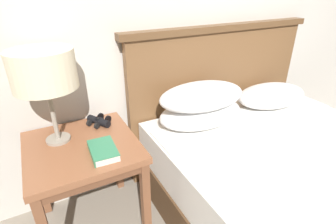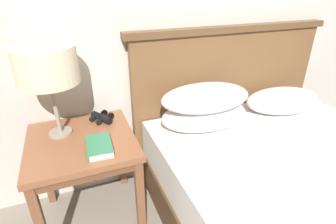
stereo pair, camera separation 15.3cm
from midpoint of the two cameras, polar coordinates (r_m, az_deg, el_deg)
The scene contains 5 objects.
nightstand at distance 1.56m, azimuth -20.67°, elevation -9.16°, with size 0.58×0.58×0.60m.
bed at distance 1.77m, azimuth 23.68°, elevation -13.91°, with size 1.58×1.84×1.12m.
table_lamp at distance 1.45m, azimuth -28.31°, elevation 7.84°, with size 0.31×0.31×0.50m.
book_on_nightstand at distance 1.40m, azimuth -17.13°, elevation -8.14°, with size 0.14×0.21×0.04m.
binoculars_pair at distance 1.67m, azimuth -17.39°, elevation -1.96°, with size 0.16×0.16×0.05m.
Camera 1 is at (-0.69, -0.64, 1.39)m, focal length 28.00 mm.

